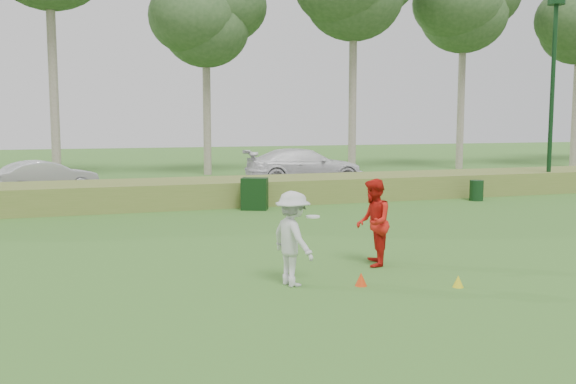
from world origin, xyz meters
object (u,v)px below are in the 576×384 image
object	(u,v)px
car_right	(305,166)
lamp_post	(554,60)
player_red	(373,222)
cone_yellow	(458,281)
player_white	(293,239)
cone_orange	(361,279)
trash_bin	(476,190)
utility_cabinet	(255,194)
car_mid	(46,177)

from	to	relation	value
car_right	lamp_post	bearing A→B (deg)	-123.22
player_red	cone_yellow	distance (m)	2.40
player_white	cone_orange	size ratio (longest dim) A/B	7.12
player_red	car_right	bearing A→B (deg)	-171.14
player_white	trash_bin	size ratio (longest dim) A/B	2.28
utility_cabinet	cone_orange	bearing A→B (deg)	-69.77
car_mid	car_right	bearing A→B (deg)	-108.34
lamp_post	car_right	xyz separation A→B (m)	(-8.64, 6.63, -4.70)
lamp_post	player_red	world-z (taller)	lamp_post
cone_orange	cone_yellow	world-z (taller)	cone_orange
car_mid	car_right	xyz separation A→B (m)	(11.64, 0.75, 0.15)
cone_orange	car_right	distance (m)	18.92
utility_cabinet	car_mid	distance (m)	9.85
player_white	car_right	world-z (taller)	player_white
player_red	cone_yellow	size ratio (longest dim) A/B	8.28
cone_orange	lamp_post	bearing A→B (deg)	39.30
lamp_post	cone_yellow	bearing A→B (deg)	-135.45
lamp_post	player_red	bearing A→B (deg)	-142.54
car_right	cone_yellow	bearing A→B (deg)	173.15
player_white	cone_orange	bearing A→B (deg)	-124.32
utility_cabinet	car_right	bearing A→B (deg)	83.56
player_white	car_mid	bearing A→B (deg)	2.72
player_white	utility_cabinet	xyz separation A→B (m)	(2.01, 10.04, -0.34)
lamp_post	cone_yellow	size ratio (longest dim) A/B	36.08
cone_orange	car_right	world-z (taller)	car_right
trash_bin	utility_cabinet	bearing A→B (deg)	178.25
player_red	lamp_post	bearing A→B (deg)	151.24
player_red	trash_bin	size ratio (longest dim) A/B	2.38
player_red	utility_cabinet	size ratio (longest dim) A/B	1.69
utility_cabinet	car_right	size ratio (longest dim) A/B	0.19
cone_orange	utility_cabinet	size ratio (longest dim) A/B	0.23
player_white	cone_yellow	size ratio (longest dim) A/B	7.93
cone_orange	car_mid	size ratio (longest dim) A/B	0.06
trash_bin	car_mid	size ratio (longest dim) A/B	0.19
trash_bin	car_right	distance (m)	8.96
player_red	car_mid	size ratio (longest dim) A/B	0.45
trash_bin	cone_yellow	bearing A→B (deg)	-126.00
cone_yellow	lamp_post	bearing A→B (deg)	44.55
utility_cabinet	car_mid	bearing A→B (deg)	160.32
cone_yellow	cone_orange	bearing A→B (deg)	158.42
cone_orange	utility_cabinet	xyz separation A→B (m)	(0.80, 10.49, 0.43)
car_right	cone_orange	bearing A→B (deg)	167.73
trash_bin	car_right	world-z (taller)	car_right
trash_bin	lamp_post	bearing A→B (deg)	15.89
player_red	car_right	distance (m)	17.23
lamp_post	cone_yellow	world-z (taller)	lamp_post
lamp_post	utility_cabinet	size ratio (longest dim) A/B	7.34
car_mid	player_white	bearing A→B (deg)	174.57
cone_orange	car_mid	bearing A→B (deg)	109.80
utility_cabinet	car_mid	size ratio (longest dim) A/B	0.27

